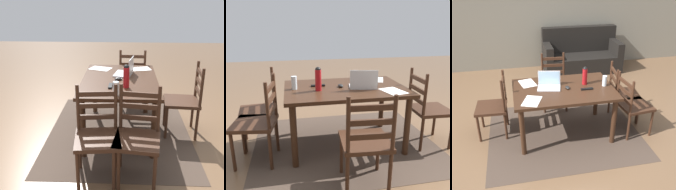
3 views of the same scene
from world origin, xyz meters
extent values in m
plane|color=brown|center=(0.00, 0.00, 0.00)|extent=(14.00, 14.00, 0.00)
cube|color=#47382D|center=(0.00, 0.00, 0.00)|extent=(2.26, 1.86, 0.01)
cube|color=#382114|center=(0.00, 0.00, 0.73)|extent=(1.43, 0.95, 0.04)
cylinder|color=#382114|center=(-0.64, -0.40, 0.35)|extent=(0.07, 0.07, 0.71)
cylinder|color=#382114|center=(0.64, -0.40, 0.35)|extent=(0.07, 0.07, 0.71)
cylinder|color=#382114|center=(-0.64, 0.40, 0.35)|extent=(0.07, 0.07, 0.71)
cylinder|color=#382114|center=(0.64, 0.40, 0.35)|extent=(0.07, 0.07, 0.71)
cube|color=#3D2316|center=(0.00, 0.81, 0.45)|extent=(0.47, 0.47, 0.04)
cylinder|color=#3D2316|center=(0.17, 0.60, 0.21)|extent=(0.04, 0.04, 0.43)
cylinder|color=#3D2316|center=(-0.20, 0.63, 0.21)|extent=(0.04, 0.04, 0.43)
cylinder|color=#3D2316|center=(0.20, 0.98, 0.21)|extent=(0.04, 0.04, 0.43)
cylinder|color=#3D2316|center=(-0.17, 1.01, 0.21)|extent=(0.04, 0.04, 0.43)
cylinder|color=#3D2316|center=(0.20, 0.99, 0.70)|extent=(0.04, 0.04, 0.50)
cylinder|color=#3D2316|center=(-0.17, 1.02, 0.70)|extent=(0.04, 0.04, 0.50)
cube|color=#3D2316|center=(0.02, 1.01, 0.60)|extent=(0.36, 0.05, 0.05)
cube|color=#3D2316|center=(0.02, 1.01, 0.72)|extent=(0.36, 0.05, 0.05)
cube|color=#3D2316|center=(0.02, 1.01, 0.85)|extent=(0.36, 0.05, 0.05)
cube|color=#3D2316|center=(1.05, 0.19, 0.45)|extent=(0.50, 0.50, 0.04)
cylinder|color=#3D2316|center=(1.26, 0.35, 0.21)|extent=(0.04, 0.04, 0.43)
cylinder|color=#3D2316|center=(1.21, -0.02, 0.21)|extent=(0.04, 0.04, 0.43)
cylinder|color=#3D2316|center=(0.88, 0.41, 0.21)|extent=(0.04, 0.04, 0.43)
cylinder|color=#3D2316|center=(0.83, 0.03, 0.21)|extent=(0.04, 0.04, 0.43)
cylinder|color=#3D2316|center=(0.87, 0.41, 0.70)|extent=(0.04, 0.04, 0.50)
cylinder|color=#3D2316|center=(0.82, 0.03, 0.70)|extent=(0.04, 0.04, 0.50)
cube|color=#3D2316|center=(0.85, 0.22, 0.60)|extent=(0.07, 0.36, 0.05)
cube|color=#3D2316|center=(0.85, 0.22, 0.72)|extent=(0.07, 0.36, 0.05)
cube|color=#3D2316|center=(0.85, 0.22, 0.85)|extent=(0.07, 0.36, 0.05)
cube|color=#3D2316|center=(-1.05, 0.19, 0.45)|extent=(0.46, 0.46, 0.04)
cylinder|color=#3D2316|center=(-1.24, 0.01, 0.21)|extent=(0.04, 0.04, 0.43)
cylinder|color=#3D2316|center=(-1.23, 0.39, 0.21)|extent=(0.04, 0.04, 0.43)
cylinder|color=#3D2316|center=(-0.86, -0.01, 0.21)|extent=(0.04, 0.04, 0.43)
cylinder|color=#3D2316|center=(-0.85, 0.37, 0.21)|extent=(0.04, 0.04, 0.43)
cylinder|color=#3D2316|center=(-0.85, -0.01, 0.70)|extent=(0.04, 0.04, 0.50)
cylinder|color=#3D2316|center=(-0.84, 0.37, 0.70)|extent=(0.04, 0.04, 0.50)
cube|color=#3D2316|center=(-0.85, 0.18, 0.60)|extent=(0.04, 0.36, 0.05)
cube|color=#3D2316|center=(-0.85, 0.18, 0.72)|extent=(0.04, 0.36, 0.05)
cube|color=#3D2316|center=(-0.85, 0.18, 0.85)|extent=(0.04, 0.36, 0.05)
cube|color=#3D2316|center=(1.05, -0.19, 0.45)|extent=(0.48, 0.48, 0.04)
cylinder|color=#3D2316|center=(1.21, 0.02, 0.21)|extent=(0.04, 0.04, 0.43)
cylinder|color=#3D2316|center=(1.25, -0.36, 0.21)|extent=(0.04, 0.04, 0.43)
cylinder|color=#3D2316|center=(0.84, -0.02, 0.21)|extent=(0.04, 0.04, 0.43)
cylinder|color=#3D2316|center=(0.88, -0.40, 0.21)|extent=(0.04, 0.04, 0.43)
cylinder|color=#3D2316|center=(0.83, -0.02, 0.70)|extent=(0.04, 0.04, 0.50)
cylinder|color=#3D2316|center=(0.87, -0.40, 0.70)|extent=(0.04, 0.04, 0.50)
cube|color=#3D2316|center=(0.85, -0.21, 0.60)|extent=(0.06, 0.36, 0.05)
cube|color=#3D2316|center=(0.85, -0.21, 0.72)|extent=(0.06, 0.36, 0.05)
cube|color=#3D2316|center=(0.85, -0.21, 0.85)|extent=(0.06, 0.36, 0.05)
cube|color=silver|center=(-0.20, 0.04, 0.76)|extent=(0.36, 0.28, 0.02)
cube|color=silver|center=(-0.18, 0.15, 0.87)|extent=(0.32, 0.07, 0.21)
cube|color=#A5CCEA|center=(-0.18, 0.14, 0.87)|extent=(0.29, 0.06, 0.19)
cylinder|color=#A81419|center=(0.33, 0.08, 0.87)|extent=(0.07, 0.07, 0.24)
sphere|color=black|center=(0.33, 0.08, 0.99)|extent=(0.06, 0.06, 0.06)
cylinder|color=silver|center=(0.60, -0.03, 0.82)|extent=(0.06, 0.06, 0.15)
ellipsoid|color=black|center=(0.05, -0.02, 0.76)|extent=(0.07, 0.11, 0.03)
cube|color=black|center=(0.32, -0.10, 0.76)|extent=(0.17, 0.05, 0.02)
cube|color=white|center=(-0.48, -0.29, 0.75)|extent=(0.30, 0.35, 0.00)
cube|color=white|center=(-0.49, 0.28, 0.75)|extent=(0.27, 0.34, 0.00)
camera|label=1|loc=(3.42, 0.06, 1.81)|focal=44.83mm
camera|label=2|loc=(0.63, 2.69, 1.50)|focal=38.35mm
camera|label=3|loc=(-0.68, -3.26, 2.34)|focal=41.52mm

